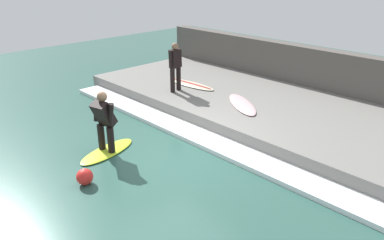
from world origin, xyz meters
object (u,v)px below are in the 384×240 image
marker_buoy (85,177)px  surfboard_riding (107,151)px  surfer_riding (104,119)px  surfer_waiting_near (175,64)px  surfboard_waiting_near (191,84)px  surfboard_spare (242,104)px

marker_buoy → surfboard_riding: bearing=39.5°
surfboard_riding → surfer_riding: (0.00, -0.00, 0.84)m
surfboard_riding → surfer_waiting_near: 3.97m
surfboard_waiting_near → surfboard_riding: bearing=-160.5°
surfer_riding → surfboard_waiting_near: 4.55m
surfer_riding → surfer_waiting_near: surfer_waiting_near is taller
surfboard_riding → marker_buoy: bearing=-140.5°
surfer_riding → surfboard_waiting_near: bearing=19.5°
surfboard_riding → marker_buoy: (-1.08, -0.89, 0.14)m
surfer_riding → surfboard_spare: surfer_riding is taller
surfer_waiting_near → surfboard_waiting_near: (0.78, 0.09, -0.84)m
surfboard_waiting_near → surfboard_spare: (-0.28, -2.40, -0.00)m
surfer_riding → surfer_waiting_near: size_ratio=0.95×
surfboard_spare → marker_buoy: size_ratio=5.32×
surfboard_spare → marker_buoy: 5.08m
surfboard_riding → surfer_riding: size_ratio=1.15×
surfboard_riding → surfboard_spare: size_ratio=0.92×
surfboard_riding → surfboard_spare: (3.99, -0.88, 0.41)m
surfboard_riding → surfboard_spare: 4.11m
surfboard_riding → surfer_riding: surfer_riding is taller
surfboard_spare → surfer_riding: bearing=167.5°
surfer_riding → surfboard_waiting_near: (4.27, 1.51, -0.44)m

